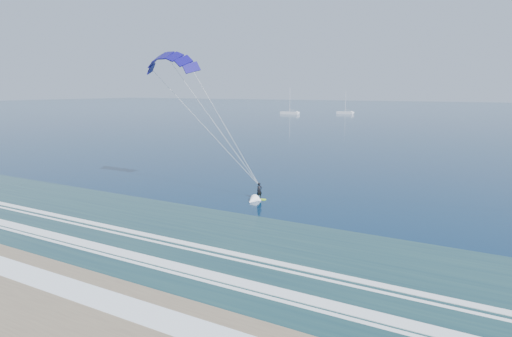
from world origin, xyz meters
name	(u,v)px	position (x,y,z in m)	size (l,w,h in m)	color
ground	(89,291)	(0.00, 0.00, 0.00)	(900.00, 900.00, 0.00)	#082C48
kitesurfer_rig	(210,117)	(-7.92, 23.30, 8.84)	(15.36, 5.20, 16.97)	#95E31A
sailboat_0	(290,113)	(-75.55, 179.77, 0.69)	(9.29, 2.40, 12.56)	silver
sailboat_1	(345,113)	(-53.41, 195.13, 0.68)	(7.96, 2.40, 11.03)	silver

